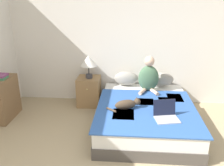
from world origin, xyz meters
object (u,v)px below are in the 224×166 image
bed (145,115)px  cat_tabby (127,104)px  bookshelf (5,99)px  pillow_far (161,79)px  laptop_open (166,115)px  book_stack_top (1,77)px  nightstand (89,91)px  pillow_near (126,78)px  person_sitting (149,77)px  table_lamp (89,62)px

bed → cat_tabby: size_ratio=3.70×
cat_tabby → bookshelf: (-2.31, 0.33, -0.13)m
bed → pillow_far: 1.05m
laptop_open → book_stack_top: size_ratio=1.65×
nightstand → pillow_near: bearing=6.3°
nightstand → cat_tabby: bearing=-51.7°
person_sitting → table_lamp: (-1.21, 0.18, 0.23)m
pillow_far → book_stack_top: bearing=-164.9°
nightstand → pillow_far: bearing=3.3°
person_sitting → pillow_far: bearing=44.9°
pillow_near → person_sitting: person_sitting is taller
bed → table_lamp: table_lamp is taller
book_stack_top → bookshelf: bearing=-172.2°
book_stack_top → cat_tabby: bearing=-8.1°
pillow_near → pillow_far: (0.73, 0.00, 0.00)m
pillow_far → book_stack_top: book_stack_top is taller
pillow_near → pillow_far: 0.73m
person_sitting → nightstand: (-1.23, 0.20, -0.43)m
laptop_open → pillow_near: bearing=103.0°
laptop_open → bookshelf: bookshelf is taller
pillow_far → bookshelf: size_ratio=0.63×
table_lamp → bed: bearing=-35.4°
laptop_open → person_sitting: bearing=88.9°
nightstand → table_lamp: (0.01, -0.02, 0.65)m
pillow_far → laptop_open: (-0.08, -1.43, -0.09)m
pillow_far → nightstand: size_ratio=0.82×
laptop_open → table_lamp: table_lamp is taller
bed → laptop_open: size_ratio=5.21×
pillow_near → person_sitting: 0.55m
pillow_near → nightstand: size_ratio=0.82×
bed → nightstand: size_ratio=3.44×
pillow_near → cat_tabby: bearing=-88.0°
bed → pillow_near: (-0.36, 0.91, 0.37)m
pillow_far → cat_tabby: (-0.69, -1.14, -0.06)m
pillow_far → person_sitting: (-0.29, -0.29, 0.15)m
pillow_far → nightstand: 1.54m
cat_tabby → laptop_open: (0.60, -0.29, -0.03)m
bed → cat_tabby: bearing=-145.4°
cat_tabby → table_lamp: size_ratio=1.20×
pillow_near → person_sitting: bearing=-33.0°
pillow_near → table_lamp: bearing=-172.4°
bed → book_stack_top: (-2.63, 0.11, 0.62)m
laptop_open → nightstand: size_ratio=0.66×
book_stack_top → person_sitting: bearing=10.9°
table_lamp → laptop_open: bearing=-43.1°
pillow_near → cat_tabby: (0.04, -1.14, -0.06)m
cat_tabby → bookshelf: 2.34m
pillow_far → person_sitting: 0.43m
cat_tabby → nightstand: (-0.83, 1.05, -0.22)m
table_lamp → pillow_far: bearing=3.9°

